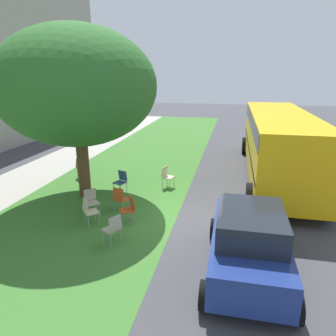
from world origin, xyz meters
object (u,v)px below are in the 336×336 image
Objects in this scene: chair_0 at (120,198)px; chair_4 at (167,175)px; chair_5 at (121,180)px; parked_car at (249,241)px; chair_7 at (81,167)px; chair_1 at (91,200)px; street_tree at (77,87)px; chair_6 at (89,210)px; school_bus at (278,138)px; chair_3 at (113,227)px; pedestrian_0 at (84,142)px; chair_2 at (129,208)px.

chair_0 is 2.86m from chair_4.
parked_car reaches higher than chair_5.
chair_0 is 4.22m from chair_7.
chair_0 and chair_1 have the same top height.
street_tree is 6.98× the size of chair_4.
chair_0 is 1.00× the size of chair_5.
school_bus is at bearing -44.60° from chair_6.
chair_3 is 1.00× the size of chair_6.
pedestrian_0 is (3.46, 5.39, 0.41)m from chair_4.
chair_4 is at bearing 118.12° from school_bus.
chair_0 is 1.00× the size of chair_6.
chair_0 is (-1.07, -1.82, -3.55)m from street_tree.
chair_7 is (4.13, 2.40, 0.00)m from chair_6.
parked_car is (-0.55, -3.53, 0.32)m from chair_3.
parked_car reaches higher than chair_6.
chair_3 is (-2.03, -0.56, 0.00)m from chair_0.
chair_4 is 5.29m from school_bus.
school_bus is at bearing -61.88° from chair_4.
chair_4 is (3.38, -0.47, 0.00)m from chair_2.
chair_1 is 4.01m from chair_7.
chair_4 is 4.02m from chair_7.
street_tree is 3.81m from chair_5.
chair_6 is at bearing 72.83° from parked_car.
chair_1 is 3.61m from chair_4.
street_tree is 6.49m from pedestrian_0.
chair_4 is 0.24× the size of parked_car.
parked_car is 7.87m from school_bus.
school_bus is (2.42, -4.53, 1.24)m from chair_4.
chair_3 is at bearing -139.06° from chair_1.
chair_1 and chair_3 have the same top height.
chair_2 is at bearing -144.29° from pedestrian_0.
chair_4 is (3.08, -1.88, 0.00)m from chair_1.
chair_3 and chair_5 have the same top height.
chair_1 and chair_2 have the same top height.
chair_7 is at bearing 43.70° from chair_2.
pedestrian_0 is at bearing 35.71° from chair_2.
chair_4 and chair_5 have the same top height.
chair_2 is 1.32m from chair_3.
chair_4 and chair_7 have the same top height.
parked_car reaches higher than chair_0.
chair_5 is 5.86m from pedestrian_0.
chair_7 is at bearing 35.17° from chair_3.
chair_6 and chair_7 have the same top height.
chair_4 is at bearing -60.55° from street_tree.
chair_4 is at bearing -94.53° from chair_7.
chair_0 is 0.95m from chair_1.
street_tree is 7.66m from parked_car.
chair_1 is at bearing 130.61° from school_bus.
school_bus is (4.03, -7.37, -2.31)m from street_tree.
chair_1 is at bearing 172.75° from chair_5.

